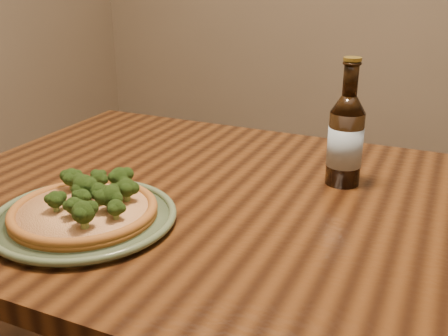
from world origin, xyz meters
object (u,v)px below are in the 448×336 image
at_px(plate, 85,217).
at_px(pizza, 86,208).
at_px(beer_bottle, 346,139).
at_px(table, 316,255).

height_order(plate, pizza, pizza).
xyz_separation_m(plate, pizza, (0.00, 0.00, 0.02)).
distance_m(pizza, beer_bottle, 0.53).
bearing_deg(beer_bottle, plate, -119.78).
distance_m(table, beer_bottle, 0.25).
bearing_deg(beer_bottle, pizza, -119.91).
relative_size(table, plate, 4.84).
bearing_deg(table, pizza, -150.32).
distance_m(plate, beer_bottle, 0.54).
height_order(table, plate, plate).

